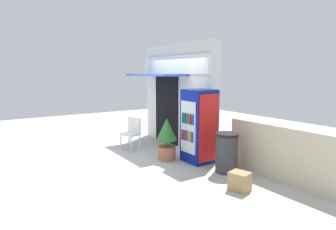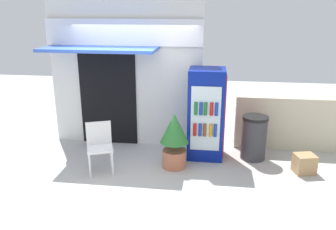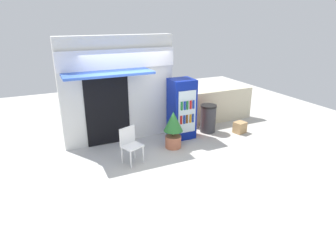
{
  "view_description": "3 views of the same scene",
  "coord_description": "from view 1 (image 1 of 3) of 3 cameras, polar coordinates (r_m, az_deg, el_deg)",
  "views": [
    {
      "loc": [
        6.71,
        -3.55,
        2.16
      ],
      "look_at": [
        0.68,
        0.46,
        1.07
      ],
      "focal_mm": 30.99,
      "sensor_mm": 36.0,
      "label": 1
    },
    {
      "loc": [
        1.55,
        -5.44,
        2.86
      ],
      "look_at": [
        0.77,
        0.37,
        0.97
      ],
      "focal_mm": 36.55,
      "sensor_mm": 36.0,
      "label": 2
    },
    {
      "loc": [
        -2.16,
        -6.0,
        3.36
      ],
      "look_at": [
        0.75,
        0.29,
        0.95
      ],
      "focal_mm": 29.88,
      "sensor_mm": 36.0,
      "label": 3
    }
  ],
  "objects": [
    {
      "name": "plastic_chair",
      "position": [
        8.11,
        -7.12,
        -3.19
      ],
      "size": [
        0.55,
        0.53,
        0.89
      ],
      "color": "white",
      "rests_on": "ground"
    },
    {
      "name": "drink_cooler",
      "position": [
        6.97,
        6.12,
        -2.15
      ],
      "size": [
        0.69,
        0.7,
        1.74
      ],
      "color": "navy",
      "rests_on": "ground"
    },
    {
      "name": "ground",
      "position": [
        7.89,
        -5.55,
        -7.38
      ],
      "size": [
        16.0,
        16.0,
        0.0
      ],
      "primitive_type": "plane",
      "color": "beige"
    },
    {
      "name": "stone_boundary_wall",
      "position": [
        6.27,
        21.0,
        -6.92
      ],
      "size": [
        2.41,
        0.21,
        1.09
      ],
      "primitive_type": "cube",
      "color": "beige",
      "rests_on": "ground"
    },
    {
      "name": "cardboard_box",
      "position": [
        5.59,
        13.92,
        -12.54
      ],
      "size": [
        0.41,
        0.37,
        0.34
      ],
      "primitive_type": "cube",
      "rotation": [
        0.0,
        0.0,
        0.24
      ],
      "color": "tan",
      "rests_on": "ground"
    },
    {
      "name": "storefront_building",
      "position": [
        8.58,
        1.83,
        4.24
      ],
      "size": [
        3.15,
        1.15,
        2.95
      ],
      "color": "silver",
      "rests_on": "ground"
    },
    {
      "name": "potted_plant_near_shop",
      "position": [
        7.13,
        -0.26,
        -4.27
      ],
      "size": [
        0.52,
        0.52,
        1.03
      ],
      "color": "#BC6B4C",
      "rests_on": "ground"
    },
    {
      "name": "trash_bin",
      "position": [
        6.41,
        11.46,
        -7.26
      ],
      "size": [
        0.49,
        0.49,
        0.86
      ],
      "color": "#38383D",
      "rests_on": "ground"
    }
  ]
}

